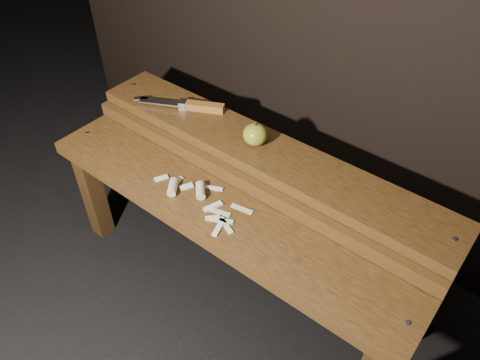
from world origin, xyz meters
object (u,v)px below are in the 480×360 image
Objects in this scene: knife at (193,106)px; bench_rear_tier at (262,170)px; apple at (255,134)px; bench_front_tier at (213,228)px.

bench_rear_tier is at bearing -4.80° from knife.
knife is (-0.27, 0.02, -0.02)m from apple.
bench_rear_tier is 0.12m from apple.
bench_front_tier is 4.24× the size of knife.
apple is (-0.03, 0.23, 0.18)m from bench_front_tier.
bench_front_tier is 0.23m from bench_rear_tier.
knife is (-0.30, 0.02, 0.10)m from bench_rear_tier.
bench_front_tier is at bearing -82.34° from apple.
bench_rear_tier is 4.24× the size of knife.
apple reaches higher than knife.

